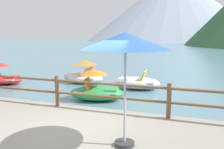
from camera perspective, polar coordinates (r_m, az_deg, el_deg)
name	(u,v)px	position (r m, az deg, el deg)	size (l,w,h in m)	color
ground_plane	(187,50)	(45.03, 16.85, 5.45)	(200.00, 200.00, 0.00)	slate
dock_railing	(108,92)	(7.07, -0.81, -4.10)	(23.92, 0.12, 0.95)	brown
beach_umbrella	(125,43)	(4.68, 3.09, 7.35)	(1.70, 1.70, 2.24)	#B2B2B7
pedal_boat_0	(83,75)	(13.58, -6.70, -0.17)	(2.42, 1.47, 1.23)	white
pedal_boat_1	(137,83)	(12.02, 5.67, -1.85)	(2.32, 1.39, 0.90)	white
pedal_boat_3	(1,77)	(14.37, -24.23, -0.52)	(2.49, 1.70, 1.18)	red
pedal_boat_5	(96,90)	(9.90, -3.62, -3.51)	(2.37, 1.68, 1.26)	green
distant_peak	(174,7)	(116.68, 14.03, 14.92)	(75.95, 75.95, 29.76)	#93A3B7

